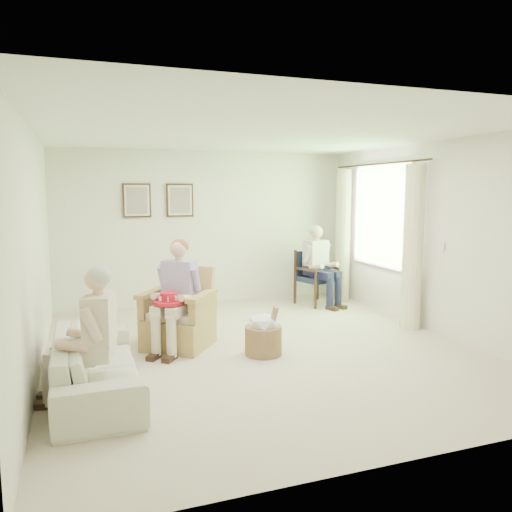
% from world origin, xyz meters
% --- Properties ---
extents(floor, '(5.50, 5.50, 0.00)m').
position_xyz_m(floor, '(0.00, 0.00, 0.00)').
color(floor, '#C1AF9B').
rests_on(floor, ground).
extents(back_wall, '(5.00, 0.04, 2.60)m').
position_xyz_m(back_wall, '(0.00, 2.75, 1.30)').
color(back_wall, silver).
rests_on(back_wall, ground).
extents(front_wall, '(5.00, 0.04, 2.60)m').
position_xyz_m(front_wall, '(0.00, -2.75, 1.30)').
color(front_wall, silver).
rests_on(front_wall, ground).
extents(left_wall, '(0.04, 5.50, 2.60)m').
position_xyz_m(left_wall, '(-2.50, 0.00, 1.30)').
color(left_wall, silver).
rests_on(left_wall, ground).
extents(right_wall, '(0.04, 5.50, 2.60)m').
position_xyz_m(right_wall, '(2.50, 0.00, 1.30)').
color(right_wall, silver).
rests_on(right_wall, ground).
extents(ceiling, '(5.00, 5.50, 0.02)m').
position_xyz_m(ceiling, '(0.00, 0.00, 2.60)').
color(ceiling, white).
rests_on(ceiling, back_wall).
extents(window, '(0.13, 2.50, 1.63)m').
position_xyz_m(window, '(2.46, 1.20, 1.58)').
color(window, '#2D6B23').
rests_on(window, right_wall).
extents(curtain_left, '(0.34, 0.34, 2.30)m').
position_xyz_m(curtain_left, '(2.33, 0.22, 1.15)').
color(curtain_left, beige).
rests_on(curtain_left, ground).
extents(curtain_right, '(0.34, 0.34, 2.30)m').
position_xyz_m(curtain_right, '(2.33, 2.18, 1.15)').
color(curtain_right, beige).
rests_on(curtain_right, ground).
extents(framed_print_left, '(0.45, 0.05, 0.55)m').
position_xyz_m(framed_print_left, '(-1.15, 2.71, 1.78)').
color(framed_print_left, '#382114').
rests_on(framed_print_left, back_wall).
extents(framed_print_right, '(0.45, 0.05, 0.55)m').
position_xyz_m(framed_print_right, '(-0.45, 2.71, 1.78)').
color(framed_print_right, '#382114').
rests_on(framed_print_right, back_wall).
extents(wicker_armchair, '(0.77, 0.76, 0.98)m').
position_xyz_m(wicker_armchair, '(-0.94, 0.47, 0.31)').
color(wicker_armchair, tan).
rests_on(wicker_armchair, ground).
extents(wood_armchair, '(0.59, 0.55, 0.90)m').
position_xyz_m(wood_armchair, '(1.75, 2.10, 0.50)').
color(wood_armchair, black).
rests_on(wood_armchair, ground).
extents(sofa, '(1.94, 0.76, 0.57)m').
position_xyz_m(sofa, '(-1.95, -0.72, 0.28)').
color(sofa, beige).
rests_on(sofa, ground).
extents(person_wicker, '(0.40, 0.62, 1.32)m').
position_xyz_m(person_wicker, '(-0.94, 0.34, 0.77)').
color(person_wicker, beige).
rests_on(person_wicker, ground).
extents(person_dark, '(0.40, 0.63, 1.33)m').
position_xyz_m(person_dark, '(1.75, 1.94, 0.77)').
color(person_dark, '#191A38').
rests_on(person_dark, ground).
extents(person_sofa, '(0.42, 0.63, 1.24)m').
position_xyz_m(person_sofa, '(-1.95, -0.97, 0.70)').
color(person_sofa, '#C4B39E').
rests_on(person_sofa, ground).
extents(red_hat, '(0.35, 0.35, 0.14)m').
position_xyz_m(red_hat, '(-1.09, 0.19, 0.67)').
color(red_hat, red).
rests_on(red_hat, person_wicker).
extents(hatbox, '(0.58, 0.58, 0.65)m').
position_xyz_m(hatbox, '(-0.04, -0.18, 0.25)').
color(hatbox, '#A87E5B').
rests_on(hatbox, ground).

